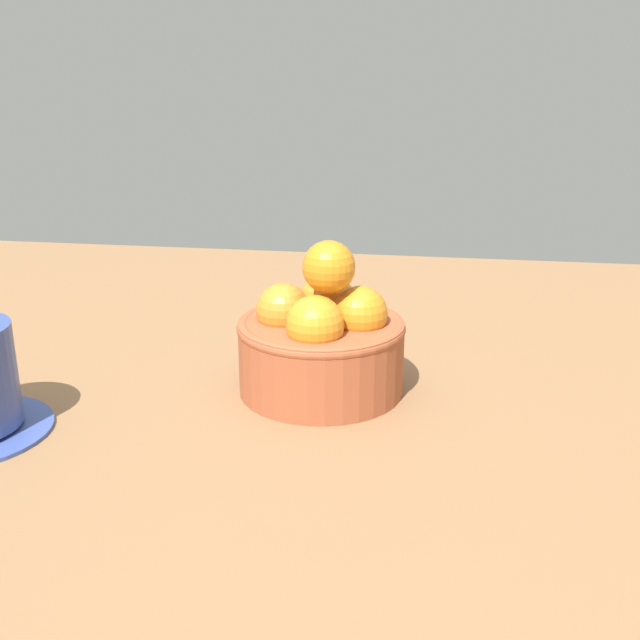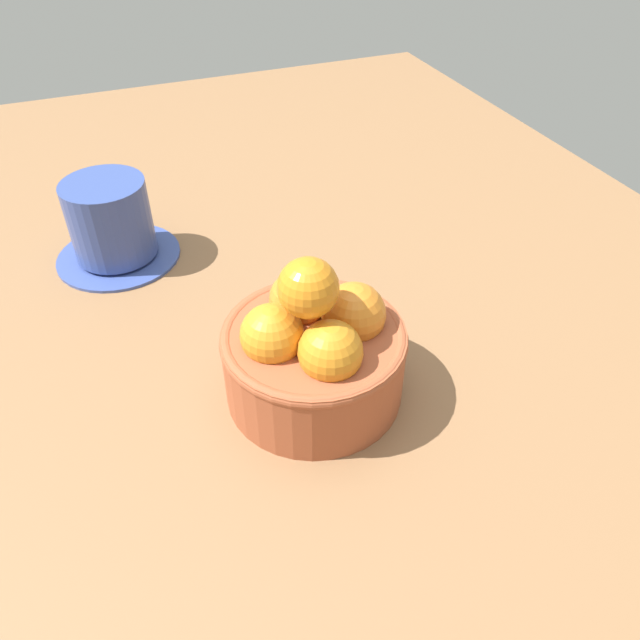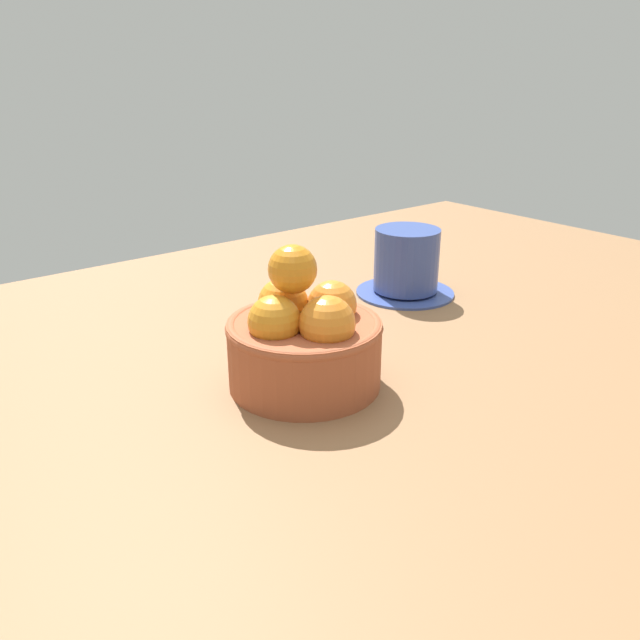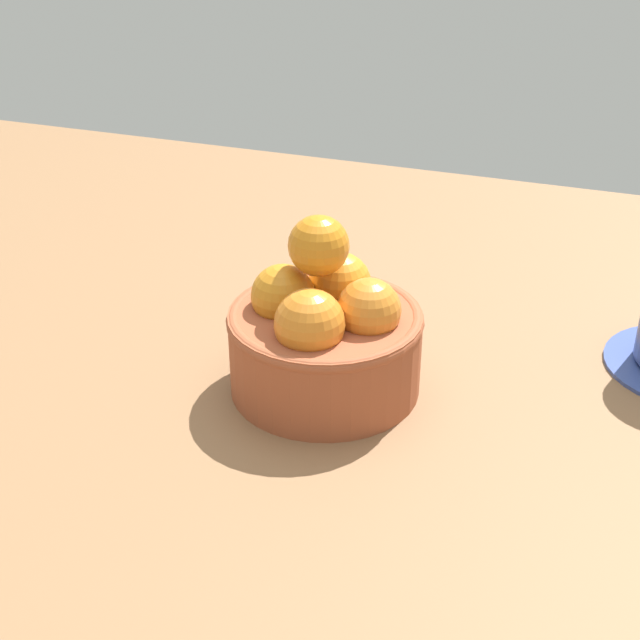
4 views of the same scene
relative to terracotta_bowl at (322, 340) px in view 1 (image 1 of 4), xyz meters
The scene contains 2 objects.
ground_plane 6.74cm from the terracotta_bowl, ahead, with size 144.38×92.89×4.65cm, color brown.
terracotta_bowl is the anchor object (origin of this frame).
Camera 1 is at (-8.73, 56.85, 25.82)cm, focal length 42.82 mm.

